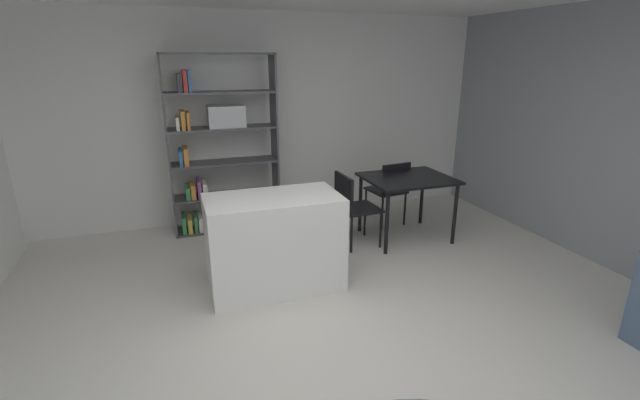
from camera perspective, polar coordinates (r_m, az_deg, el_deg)
The scene contains 7 objects.
ground_plane at distance 3.62m, azimuth -0.16°, elevation -17.82°, with size 9.22×9.22×0.00m, color beige.
back_partition at distance 5.91m, azimuth -9.71°, elevation 10.27°, with size 6.71×0.06×2.69m, color silver.
kitchen_island at distance 4.18m, azimuth -5.98°, elevation -5.52°, with size 1.24×0.68×0.91m, color white.
open_bookshelf at distance 5.56m, azimuth -13.49°, elevation 7.18°, with size 1.33×0.37×2.18m.
dining_table at distance 5.33m, azimuth 11.37°, elevation 2.06°, with size 1.01×0.85×0.77m.
dining_chair_far at distance 5.75m, azimuth 9.16°, elevation 1.64°, with size 0.47×0.51×0.86m.
dining_chair_island_side at distance 5.06m, azimuth 4.18°, elevation -0.41°, with size 0.46×0.48×0.87m.
Camera 1 is at (-0.94, -2.78, 2.12)m, focal length 24.48 mm.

